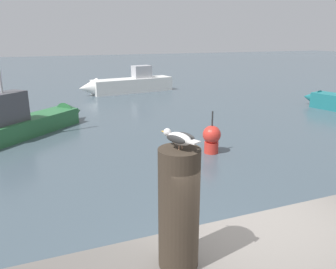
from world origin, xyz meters
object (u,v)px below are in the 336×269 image
mooring_post (179,209)px  seagull (179,138)px  boat_white (126,85)px  boat_green (29,121)px  channel_buoy (212,138)px

mooring_post → seagull: seagull is taller
boat_white → boat_green: 9.54m
channel_buoy → boat_white: bearing=88.2°
mooring_post → boat_green: bearing=97.5°
boat_green → channel_buoy: (5.25, -4.30, -0.02)m
mooring_post → boat_green: boat_green is taller
boat_white → channel_buoy: boat_white is taller
mooring_post → boat_green: (-1.41, 10.66, -1.63)m
seagull → boat_white: 18.97m
boat_green → boat_white: bearing=53.9°
mooring_post → boat_white: mooring_post is taller
seagull → boat_green: boat_green is taller
mooring_post → seagull: size_ratio=2.86×
boat_white → boat_green: size_ratio=1.27×
seagull → boat_white: bearing=77.1°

